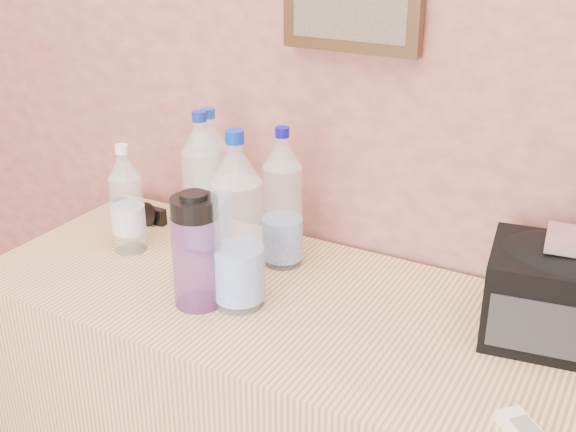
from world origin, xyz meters
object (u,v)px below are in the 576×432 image
object	(u,v)px
pet_large_a	(203,190)
pet_large_c	(282,205)
pet_large_d	(238,231)
toiletry_bag	(569,293)
pet_small	(127,205)
sunglasses	(140,212)
nalgene_bottle	(197,250)
pet_large_b	(211,183)

from	to	relation	value
pet_large_a	pet_large_c	world-z (taller)	pet_large_a
pet_large_d	toiletry_bag	xyz separation A→B (m)	(0.58, 0.18, -0.06)
pet_small	toiletry_bag	distance (m)	0.94
pet_small	toiletry_bag	bearing A→B (deg)	6.13
sunglasses	nalgene_bottle	bearing A→B (deg)	-33.42
nalgene_bottle	pet_large_b	bearing A→B (deg)	118.92
sunglasses	toiletry_bag	xyz separation A→B (m)	(1.03, -0.04, 0.08)
sunglasses	pet_large_c	bearing A→B (deg)	-2.17
pet_large_d	sunglasses	size ratio (longest dim) A/B	2.26
pet_large_c	pet_large_d	distance (m)	0.20
pet_large_b	pet_large_d	distance (m)	0.31
pet_large_c	nalgene_bottle	xyz separation A→B (m)	(-0.06, -0.23, -0.02)
pet_large_b	toiletry_bag	xyz separation A→B (m)	(0.80, -0.04, -0.04)
pet_large_b	pet_large_c	size ratio (longest dim) A/B	1.02
pet_large_a	toiletry_bag	bearing A→B (deg)	0.80
pet_large_c	pet_large_d	world-z (taller)	pet_large_d
pet_large_c	pet_small	size ratio (longest dim) A/B	1.24
pet_large_b	sunglasses	size ratio (longest dim) A/B	1.99
pet_small	pet_large_b	bearing A→B (deg)	46.90
sunglasses	toiletry_bag	world-z (taller)	toiletry_bag
pet_large_a	pet_large_c	distance (m)	0.19
pet_large_d	pet_small	world-z (taller)	pet_large_d
pet_large_b	pet_large_d	world-z (taller)	pet_large_d
nalgene_bottle	sunglasses	distance (m)	0.46
pet_large_c	pet_small	distance (m)	0.36
pet_large_a	sunglasses	distance (m)	0.27
pet_large_c	toiletry_bag	distance (m)	0.60
pet_large_a	pet_large_c	size ratio (longest dim) A/B	1.04
pet_large_c	pet_large_d	xyz separation A→B (m)	(0.01, -0.20, 0.02)
pet_large_a	pet_large_b	xyz separation A→B (m)	(-0.01, 0.05, -0.00)
pet_large_a	nalgene_bottle	size ratio (longest dim) A/B	1.38
pet_large_a	sunglasses	bearing A→B (deg)	167.18
pet_large_b	sunglasses	world-z (taller)	pet_large_b
pet_large_a	pet_large_b	world-z (taller)	pet_large_a
pet_large_b	pet_small	bearing A→B (deg)	-133.10
pet_large_c	nalgene_bottle	distance (m)	0.24
sunglasses	toiletry_bag	bearing A→B (deg)	-0.53
pet_large_a	pet_small	world-z (taller)	pet_large_a
pet_large_b	sunglasses	distance (m)	0.26
pet_large_b	sunglasses	bearing A→B (deg)	179.55
pet_large_c	nalgene_bottle	world-z (taller)	pet_large_c
pet_large_c	pet_large_a	bearing A→B (deg)	-172.88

